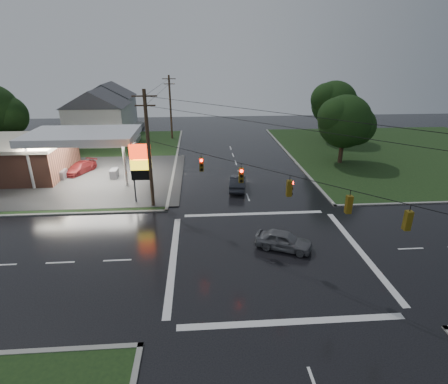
{
  "coord_description": "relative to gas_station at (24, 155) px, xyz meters",
  "views": [
    {
      "loc": [
        -4.89,
        -21.98,
        13.93
      ],
      "look_at": [
        -2.91,
        5.16,
        3.0
      ],
      "focal_mm": 28.0,
      "sensor_mm": 36.0,
      "label": 1
    }
  ],
  "objects": [
    {
      "name": "car_pump",
      "position": [
        6.06,
        0.51,
        -1.86
      ],
      "size": [
        3.7,
        5.09,
        1.37
      ],
      "primitive_type": "imported",
      "rotation": [
        0.0,
        0.0,
        -0.43
      ],
      "color": "#5D1516",
      "rests_on": "ground"
    },
    {
      "name": "utility_pole_n",
      "position": [
        16.18,
        18.3,
        2.92
      ],
      "size": [
        2.2,
        0.32,
        10.5
      ],
      "color": "#382619",
      "rests_on": "ground"
    },
    {
      "name": "pylon_sign",
      "position": [
        15.18,
        -9.2,
        1.46
      ],
      "size": [
        2.0,
        0.35,
        6.0
      ],
      "color": "#59595E",
      "rests_on": "ground"
    },
    {
      "name": "ground",
      "position": [
        25.68,
        -19.7,
        -2.55
      ],
      "size": [
        120.0,
        120.0,
        0.0
      ],
      "primitive_type": "plane",
      "color": "black",
      "rests_on": "ground"
    },
    {
      "name": "grass_nw",
      "position": [
        -0.32,
        6.3,
        -2.51
      ],
      "size": [
        36.0,
        36.0,
        0.08
      ],
      "primitive_type": "cube",
      "color": "black",
      "rests_on": "ground"
    },
    {
      "name": "house_near",
      "position": [
        4.73,
        16.3,
        1.86
      ],
      "size": [
        11.05,
        8.48,
        8.6
      ],
      "color": "silver",
      "rests_on": "ground"
    },
    {
      "name": "car_north",
      "position": [
        24.88,
        -6.24,
        -1.78
      ],
      "size": [
        2.32,
        4.85,
        1.54
      ],
      "primitive_type": "imported",
      "rotation": [
        0.0,
        0.0,
        2.99
      ],
      "color": "black",
      "rests_on": "ground"
    },
    {
      "name": "traffic_signals",
      "position": [
        25.69,
        -19.72,
        3.93
      ],
      "size": [
        26.87,
        26.87,
        1.47
      ],
      "color": "black",
      "rests_on": "ground"
    },
    {
      "name": "car_crossing",
      "position": [
        26.97,
        -18.99,
        -1.82
      ],
      "size": [
        4.58,
        3.34,
        1.45
      ],
      "primitive_type": "imported",
      "rotation": [
        0.0,
        0.0,
        1.14
      ],
      "color": "slate",
      "rests_on": "ground"
    },
    {
      "name": "grass_ne",
      "position": [
        51.68,
        6.3,
        -2.51
      ],
      "size": [
        36.0,
        36.0,
        0.08
      ],
      "primitive_type": "cube",
      "color": "black",
      "rests_on": "ground"
    },
    {
      "name": "utility_pole_nw",
      "position": [
        16.18,
        -10.2,
        3.17
      ],
      "size": [
        2.2,
        0.32,
        11.0
      ],
      "color": "#382619",
      "rests_on": "ground"
    },
    {
      "name": "tree_ne_far",
      "position": [
        42.83,
        14.29,
        3.63
      ],
      "size": [
        8.46,
        7.2,
        9.8
      ],
      "color": "black",
      "rests_on": "ground"
    },
    {
      "name": "tree_ne_near",
      "position": [
        39.82,
        2.29,
        3.01
      ],
      "size": [
        7.99,
        6.8,
        8.98
      ],
      "color": "black",
      "rests_on": "ground"
    },
    {
      "name": "house_far",
      "position": [
        3.73,
        28.3,
        1.86
      ],
      "size": [
        11.05,
        8.48,
        8.6
      ],
      "color": "silver",
      "rests_on": "ground"
    },
    {
      "name": "gas_station",
      "position": [
        0.0,
        0.0,
        0.0
      ],
      "size": [
        26.2,
        18.0,
        5.6
      ],
      "color": "#2D2D2D",
      "rests_on": "ground"
    }
  ]
}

